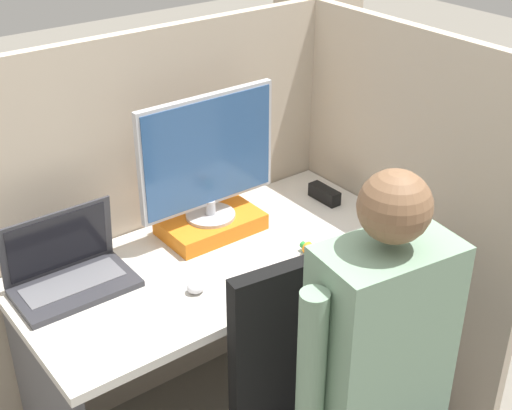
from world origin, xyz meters
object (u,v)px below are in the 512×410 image
(monitor, at_px, (208,156))
(person, at_px, (392,381))
(paper_box, at_px, (211,224))
(carrot_toy, at_px, (319,255))
(stapler, at_px, (324,194))
(laptop, at_px, (70,273))

(monitor, relative_size, person, 0.38)
(monitor, height_order, person, person)
(paper_box, xyz_separation_m, carrot_toy, (0.17, -0.36, -0.01))
(stapler, bearing_deg, paper_box, 171.64)
(laptop, xyz_separation_m, carrot_toy, (0.70, -0.35, -0.03))
(monitor, bearing_deg, person, -94.11)
(laptop, xyz_separation_m, stapler, (0.99, -0.06, -0.02))
(stapler, bearing_deg, person, -122.10)
(monitor, bearing_deg, paper_box, -90.00)
(paper_box, distance_m, carrot_toy, 0.40)
(person, bearing_deg, monitor, 85.89)
(stapler, relative_size, person, 0.10)
(laptop, height_order, person, person)
(carrot_toy, bearing_deg, laptop, 153.20)
(monitor, distance_m, carrot_toy, 0.48)
(carrot_toy, bearing_deg, paper_box, 115.55)
(monitor, bearing_deg, carrot_toy, -64.62)
(paper_box, distance_m, stapler, 0.47)
(carrot_toy, bearing_deg, person, -113.69)
(monitor, bearing_deg, laptop, -178.32)
(monitor, height_order, stapler, monitor)
(carrot_toy, height_order, person, person)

